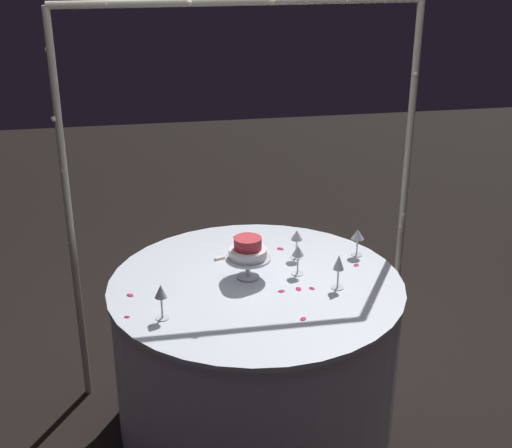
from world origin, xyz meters
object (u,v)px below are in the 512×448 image
at_px(wine_glass_1, 297,237).
at_px(wine_glass_4, 358,236).
at_px(decorative_arch, 243,152).
at_px(wine_glass_0, 298,253).
at_px(wine_glass_3, 339,264).
at_px(wine_glass_2, 161,293).
at_px(cake_knife, 237,254).
at_px(main_table, 256,353).
at_px(tiered_cake, 248,252).

xyz_separation_m(wine_glass_1, wine_glass_4, (0.31, -0.02, -0.01)).
xyz_separation_m(decorative_arch, wine_glass_0, (0.21, -0.32, -0.42)).
xyz_separation_m(decorative_arch, wine_glass_4, (0.56, -0.17, -0.43)).
relative_size(wine_glass_0, wine_glass_4, 1.07).
xyz_separation_m(decorative_arch, wine_glass_3, (0.37, -0.50, -0.41)).
relative_size(wine_glass_3, wine_glass_4, 1.19).
relative_size(wine_glass_2, wine_glass_3, 0.96).
bearing_deg(decorative_arch, wine_glass_3, -53.52).
height_order(wine_glass_0, wine_glass_3, wine_glass_3).
bearing_deg(wine_glass_4, wine_glass_0, -156.23).
height_order(wine_glass_0, cake_knife, wine_glass_0).
distance_m(wine_glass_1, wine_glass_4, 0.32).
distance_m(decorative_arch, wine_glass_4, 0.73).
relative_size(main_table, cake_knife, 4.98).
bearing_deg(main_table, wine_glass_2, -150.96).
xyz_separation_m(tiered_cake, wine_glass_3, (0.40, -0.18, -0.01)).
bearing_deg(main_table, wine_glass_0, 14.42).
height_order(decorative_arch, main_table, decorative_arch).
relative_size(wine_glass_1, wine_glass_4, 1.07).
bearing_deg(wine_glass_0, wine_glass_3, -48.86).
distance_m(wine_glass_0, wine_glass_3, 0.23).
height_order(main_table, wine_glass_2, wine_glass_2).
height_order(decorative_arch, wine_glass_3, decorative_arch).
xyz_separation_m(main_table, wine_glass_1, (0.25, 0.23, 0.51)).
bearing_deg(tiered_cake, wine_glass_1, 31.87).
height_order(main_table, wine_glass_1, wine_glass_1).
bearing_deg(wine_glass_0, wine_glass_4, 23.77).
xyz_separation_m(main_table, wine_glass_4, (0.57, 0.21, 0.50)).
xyz_separation_m(main_table, cake_knife, (-0.04, 0.32, 0.40)).
bearing_deg(wine_glass_4, tiered_cake, -165.80).
bearing_deg(decorative_arch, tiered_cake, -95.44).
bearing_deg(wine_glass_3, wine_glass_4, 59.02).
xyz_separation_m(tiered_cake, wine_glass_1, (0.28, 0.17, -0.02)).
height_order(decorative_arch, wine_glass_4, decorative_arch).
bearing_deg(cake_knife, wine_glass_1, -16.33).
bearing_deg(wine_glass_4, wine_glass_2, -155.62).
distance_m(tiered_cake, wine_glass_1, 0.33).
bearing_deg(wine_glass_1, decorative_arch, 150.04).
bearing_deg(cake_knife, wine_glass_2, -125.81).
bearing_deg(wine_glass_3, decorative_arch, 126.48).
xyz_separation_m(wine_glass_4, cake_knife, (-0.61, 0.11, -0.10)).
bearing_deg(wine_glass_3, wine_glass_1, 108.38).
height_order(decorative_arch, wine_glass_2, decorative_arch).
relative_size(tiered_cake, wine_glass_1, 1.44).
height_order(wine_glass_0, wine_glass_1, same).
height_order(wine_glass_1, wine_glass_2, wine_glass_2).
xyz_separation_m(wine_glass_0, wine_glass_2, (-0.67, -0.31, 0.01)).
height_order(decorative_arch, cake_knife, decorative_arch).
xyz_separation_m(main_table, wine_glass_0, (0.22, 0.06, 0.51)).
relative_size(decorative_arch, wine_glass_1, 13.51).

